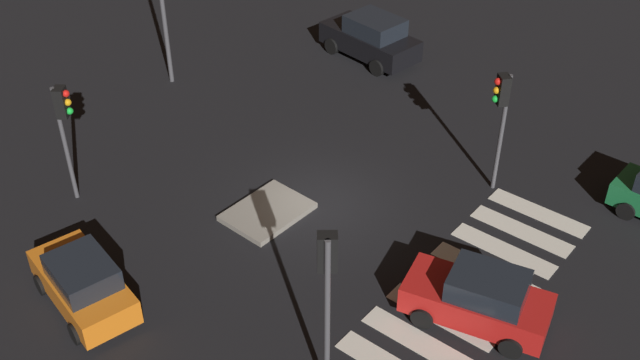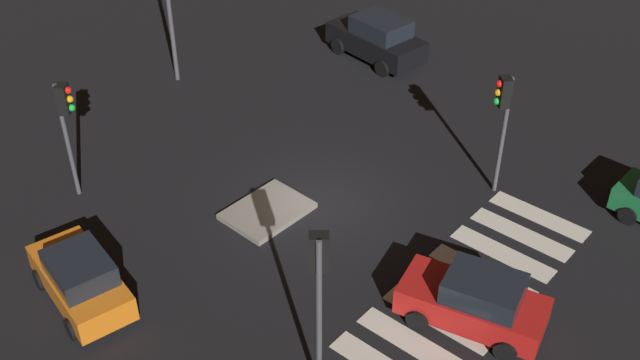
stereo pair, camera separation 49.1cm
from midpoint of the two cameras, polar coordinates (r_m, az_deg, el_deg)
name	(u,v)px [view 2 (the right image)]	position (r m, az deg, el deg)	size (l,w,h in m)	color
ground_plane	(320,205)	(24.74, 0.57, -1.87)	(80.00, 80.00, 0.00)	black
traffic_island	(267,211)	(24.41, -3.32, -2.30)	(2.65, 2.03, 0.18)	gray
car_black	(377,38)	(33.03, 4.66, 10.36)	(2.53, 4.54, 1.90)	black
car_red	(475,301)	(20.80, 12.00, -8.74)	(2.47, 4.08, 1.68)	red
car_orange	(80,279)	(21.90, -16.62, -6.98)	(2.38, 3.96, 1.63)	orange
traffic_light_south	(319,277)	(16.93, 0.76, -7.18)	(0.53, 0.54, 4.79)	#47474C
traffic_light_east	(503,107)	(24.33, 13.90, 5.23)	(0.53, 0.54, 4.17)	#47474C
traffic_light_west	(66,113)	(24.68, -17.69, 4.72)	(0.54, 0.53, 4.03)	#47474C
crosswalk_near	(472,284)	(22.45, 11.73, -7.54)	(8.75, 3.20, 0.02)	silver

